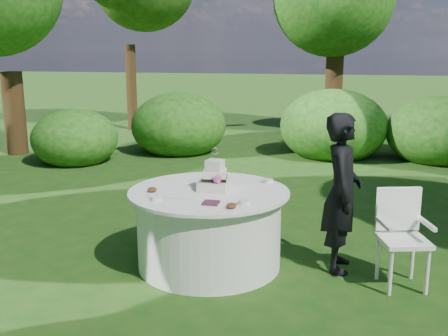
{
  "coord_description": "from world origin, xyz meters",
  "views": [
    {
      "loc": [
        1.21,
        -4.74,
        2.11
      ],
      "look_at": [
        0.15,
        0.0,
        1.0
      ],
      "focal_mm": 42.0,
      "sensor_mm": 36.0,
      "label": 1
    }
  ],
  "objects_px": {
    "napkins": "(211,203)",
    "cake": "(215,178)",
    "table": "(209,228)",
    "chair": "(401,230)",
    "guest": "(342,193)"
  },
  "relations": [
    {
      "from": "chair",
      "to": "napkins",
      "type": "bearing_deg",
      "value": -166.29
    },
    {
      "from": "chair",
      "to": "guest",
      "type": "bearing_deg",
      "value": 157.19
    },
    {
      "from": "napkins",
      "to": "table",
      "type": "relative_size",
      "value": 0.09
    },
    {
      "from": "napkins",
      "to": "chair",
      "type": "distance_m",
      "value": 1.73
    },
    {
      "from": "table",
      "to": "cake",
      "type": "distance_m",
      "value": 0.5
    },
    {
      "from": "napkins",
      "to": "cake",
      "type": "bearing_deg",
      "value": 99.2
    },
    {
      "from": "table",
      "to": "chair",
      "type": "height_order",
      "value": "chair"
    },
    {
      "from": "guest",
      "to": "chair",
      "type": "height_order",
      "value": "guest"
    },
    {
      "from": "cake",
      "to": "chair",
      "type": "relative_size",
      "value": 0.47
    },
    {
      "from": "chair",
      "to": "table",
      "type": "bearing_deg",
      "value": 179.16
    },
    {
      "from": "napkins",
      "to": "cake",
      "type": "relative_size",
      "value": 0.34
    },
    {
      "from": "table",
      "to": "chair",
      "type": "xyz_separation_m",
      "value": [
        1.79,
        -0.03,
        0.13
      ]
    },
    {
      "from": "guest",
      "to": "table",
      "type": "xyz_separation_m",
      "value": [
        -1.26,
        -0.2,
        -0.38
      ]
    },
    {
      "from": "table",
      "to": "cake",
      "type": "bearing_deg",
      "value": 34.01
    },
    {
      "from": "guest",
      "to": "chair",
      "type": "relative_size",
      "value": 1.74
    }
  ]
}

